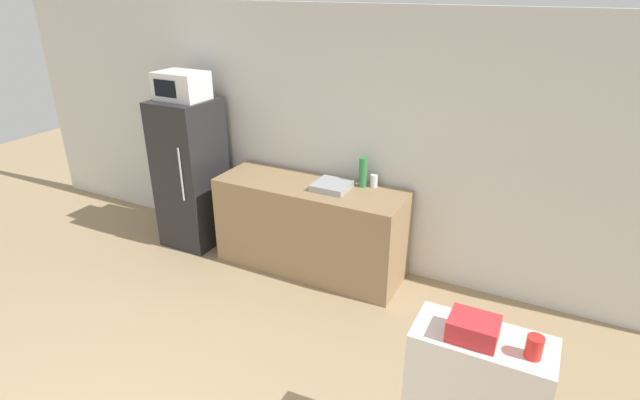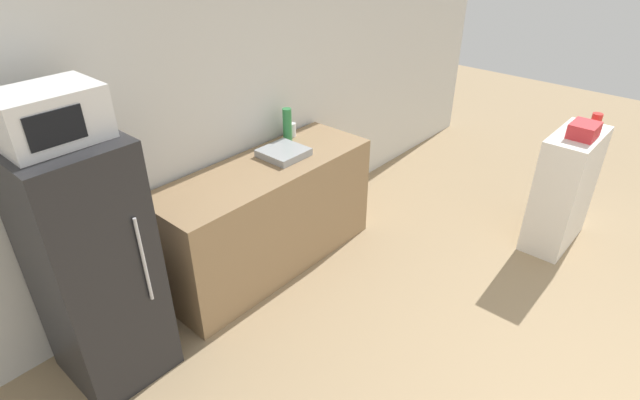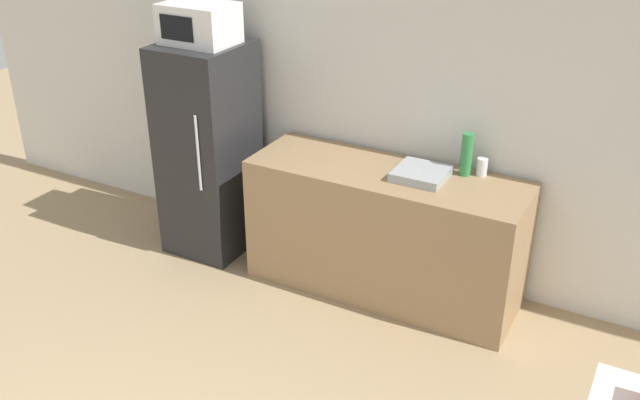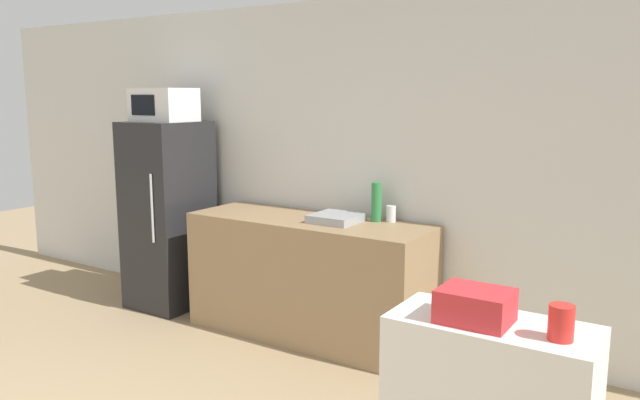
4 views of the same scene
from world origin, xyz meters
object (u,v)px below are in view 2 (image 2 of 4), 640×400
(jar, at_px, (596,120))
(bottle_short, at_px, (292,130))
(bottle_tall, at_px, (287,125))
(basket, at_px, (584,130))
(microwave, at_px, (49,116))
(refrigerator, at_px, (93,267))

(jar, bearing_deg, bottle_short, 128.85)
(bottle_tall, bearing_deg, jar, -48.84)
(bottle_short, height_order, basket, basket)
(bottle_tall, bearing_deg, microwave, -172.54)
(jar, bearing_deg, microwave, 154.77)
(bottle_short, relative_size, basket, 0.48)
(bottle_tall, height_order, basket, bottle_tall)
(basket, bearing_deg, jar, -1.98)
(basket, bearing_deg, bottle_short, 123.50)
(refrigerator, relative_size, basket, 6.49)
(bottle_tall, xyz_separation_m, basket, (1.44, -1.98, 0.04))
(refrigerator, relative_size, bottle_tall, 5.58)
(bottle_short, bearing_deg, basket, -56.50)
(bottle_tall, height_order, bottle_short, bottle_tall)
(bottle_short, bearing_deg, bottle_tall, -155.69)
(bottle_short, distance_m, basket, 2.43)
(bottle_short, distance_m, jar, 2.61)
(basket, relative_size, jar, 2.09)
(refrigerator, distance_m, jar, 4.08)
(bottle_tall, relative_size, basket, 1.16)
(refrigerator, height_order, basket, refrigerator)
(microwave, xyz_separation_m, jar, (3.68, -1.73, -0.66))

